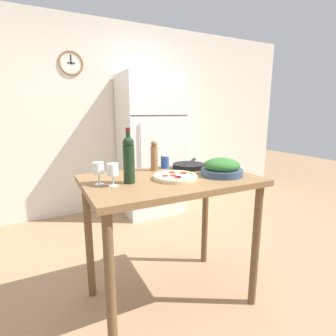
% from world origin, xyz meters
% --- Properties ---
extents(ground_plane, '(14.00, 14.00, 0.00)m').
position_xyz_m(ground_plane, '(0.00, 0.00, 0.00)').
color(ground_plane, '#9E7A56').
extents(wall_back, '(6.40, 0.08, 2.60)m').
position_xyz_m(wall_back, '(-0.00, 2.15, 1.30)').
color(wall_back, silver).
rests_on(wall_back, ground_plane).
extents(refrigerator, '(0.79, 0.69, 1.89)m').
position_xyz_m(refrigerator, '(0.60, 1.77, 0.95)').
color(refrigerator, silver).
rests_on(refrigerator, ground_plane).
extents(prep_counter, '(1.17, 0.75, 0.96)m').
position_xyz_m(prep_counter, '(0.00, 0.00, 0.82)').
color(prep_counter, brown).
rests_on(prep_counter, ground_plane).
extents(wine_bottle, '(0.07, 0.07, 0.35)m').
position_xyz_m(wine_bottle, '(-0.30, -0.01, 1.12)').
color(wine_bottle, black).
rests_on(wine_bottle, prep_counter).
extents(wine_glass_near, '(0.07, 0.07, 0.14)m').
position_xyz_m(wine_glass_near, '(-0.41, -0.04, 1.06)').
color(wine_glass_near, silver).
rests_on(wine_glass_near, prep_counter).
extents(wine_glass_far, '(0.07, 0.07, 0.14)m').
position_xyz_m(wine_glass_far, '(-0.48, 0.04, 1.06)').
color(wine_glass_far, silver).
rests_on(wine_glass_far, prep_counter).
extents(pepper_mill, '(0.06, 0.06, 0.23)m').
position_xyz_m(pepper_mill, '(-0.01, 0.26, 1.07)').
color(pepper_mill, olive).
rests_on(pepper_mill, prep_counter).
extents(salad_bowl, '(0.30, 0.30, 0.13)m').
position_xyz_m(salad_bowl, '(0.36, -0.11, 1.01)').
color(salad_bowl, '#384C6B').
rests_on(salad_bowl, prep_counter).
extents(homemade_pizza, '(0.30, 0.30, 0.03)m').
position_xyz_m(homemade_pizza, '(0.01, -0.05, 0.97)').
color(homemade_pizza, beige).
rests_on(homemade_pizza, prep_counter).
extents(salt_canister, '(0.07, 0.07, 0.11)m').
position_xyz_m(salt_canister, '(0.10, 0.30, 1.01)').
color(salt_canister, '#284CA3').
rests_on(salt_canister, prep_counter).
extents(cast_iron_skillet, '(0.33, 0.35, 0.04)m').
position_xyz_m(cast_iron_skillet, '(0.27, 0.21, 0.98)').
color(cast_iron_skillet, black).
rests_on(cast_iron_skillet, prep_counter).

